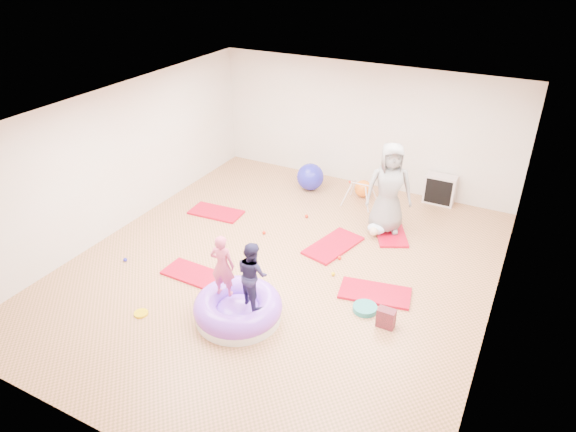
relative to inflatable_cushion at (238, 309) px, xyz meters
The scene contains 19 objects.
room 1.93m from the inflatable_cushion, 92.35° to the left, with size 7.01×8.01×2.81m.
gym_mat_front_left 1.43m from the inflatable_cushion, 155.70° to the left, with size 1.06×0.53×0.04m, color #9F0119.
gym_mat_mid_left 3.44m from the inflatable_cushion, 130.16° to the left, with size 1.10×0.55×0.05m, color #9F0119.
gym_mat_center_back 2.60m from the inflatable_cushion, 78.81° to the left, with size 1.21×0.60×0.05m, color #9F0119.
gym_mat_right 2.27m from the inflatable_cushion, 42.07° to the left, with size 1.15×0.58×0.05m, color #9F0119.
gym_mat_rear_right 3.77m from the inflatable_cushion, 69.58° to the left, with size 1.10×0.55×0.05m, color #9F0119.
inflatable_cushion is the anchor object (origin of this frame).
child_pink 0.79m from the inflatable_cushion, behind, with size 0.38×0.25×1.03m, color #D64C72.
child_navy 0.79m from the inflatable_cushion, 10.50° to the left, with size 0.51×0.40×1.05m, color #221E45.
adult_caregiver 3.83m from the inflatable_cushion, 71.50° to the left, with size 0.88×0.58×1.81m, color gray.
infant 3.46m from the inflatable_cushion, 71.80° to the left, with size 0.35×0.36×0.21m.
ball_pit_balls 1.72m from the inflatable_cushion, 106.41° to the left, with size 3.58×3.46×0.07m.
exercise_ball_blue 4.70m from the inflatable_cushion, 101.66° to the left, with size 0.62×0.62×0.62m, color #1E1DA4.
exercise_ball_orange 4.82m from the inflatable_cushion, 86.86° to the left, with size 0.39×0.39×0.39m, color orange.
infant_play_gym 4.42m from the inflatable_cushion, 85.66° to the left, with size 0.66×0.63×0.51m.
cube_shelf 5.59m from the inflatable_cushion, 70.73° to the left, with size 0.65×0.32×0.65m.
balance_disc 1.98m from the inflatable_cushion, 32.02° to the left, with size 0.38×0.38×0.09m, color #227D7B.
backpack 2.24m from the inflatable_cushion, 22.17° to the left, with size 0.27×0.17×0.31m, color maroon.
yellow_toy 1.54m from the inflatable_cushion, 155.14° to the right, with size 0.22×0.22×0.03m, color #DFB905.
Camera 1 is at (3.59, -6.61, 5.22)m, focal length 32.00 mm.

